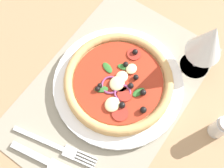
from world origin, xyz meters
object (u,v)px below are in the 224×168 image
object	(u,v)px
pizza	(119,82)
plate	(118,85)
pepper_shaker	(221,127)
wine_glass	(209,42)
fork	(59,147)
knife	(58,167)

from	to	relation	value
pizza	plate	bearing A→B (deg)	-121.67
plate	pepper_shaker	world-z (taller)	pepper_shaker
pizza	wine_glass	distance (cm)	19.03
pizza	wine_glass	bearing A→B (deg)	141.79
fork	wine_glass	bearing A→B (deg)	55.11
wine_glass	pepper_shaker	distance (cm)	16.46
fork	wine_glass	size ratio (longest dim) A/B	1.20
pizza	pepper_shaker	distance (cm)	21.73
plate	pepper_shaker	xyz separation A→B (cm)	(-3.35, 21.53, 2.13)
plate	knife	bearing A→B (deg)	0.25
pizza	knife	xyz separation A→B (cm)	(20.30, 0.03, -2.29)
fork	wine_glass	distance (cm)	35.09
plate	wine_glass	world-z (taller)	wine_glass
knife	pepper_shaker	world-z (taller)	pepper_shaker
plate	knife	distance (cm)	20.35
plate	wine_glass	distance (cm)	19.81
fork	plate	bearing A→B (deg)	70.97
pizza	fork	distance (cm)	17.64
pizza	pepper_shaker	world-z (taller)	pepper_shaker
plate	knife	xyz separation A→B (cm)	(20.34, 0.09, -0.47)
pepper_shaker	fork	bearing A→B (deg)	-48.65
pizza	knife	bearing A→B (deg)	0.09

